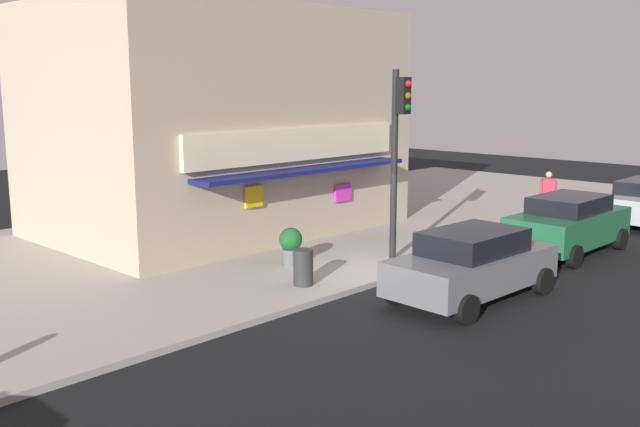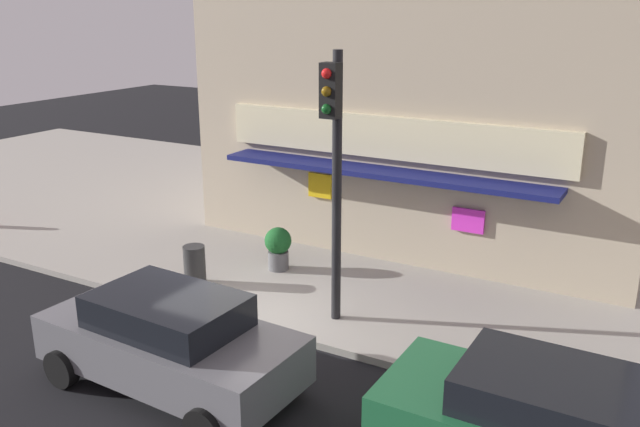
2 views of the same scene
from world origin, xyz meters
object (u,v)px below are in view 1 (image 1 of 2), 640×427
(pedestrian, at_px, (548,194))
(traffic_light, at_px, (398,140))
(trash_can, at_px, (303,267))
(parked_car_grey, at_px, (472,264))
(potted_plant_by_doorway, at_px, (291,244))
(parked_car_green, at_px, (568,223))

(pedestrian, bearing_deg, traffic_light, 176.84)
(trash_can, distance_m, parked_car_grey, 3.91)
(traffic_light, bearing_deg, parked_car_grey, -112.08)
(potted_plant_by_doorway, bearing_deg, parked_car_green, -32.59)
(traffic_light, relative_size, trash_can, 5.88)
(trash_can, bearing_deg, traffic_light, -1.33)
(parked_car_grey, bearing_deg, potted_plant_by_doorway, 102.25)
(parked_car_grey, height_order, parked_car_green, parked_car_green)
(trash_can, bearing_deg, potted_plant_by_doorway, 54.78)
(parked_car_grey, bearing_deg, pedestrian, 16.40)
(trash_can, distance_m, pedestrian, 11.44)
(traffic_light, distance_m, potted_plant_by_doorway, 3.94)
(traffic_light, distance_m, pedestrian, 8.29)
(trash_can, relative_size, parked_car_grey, 0.19)
(parked_car_green, bearing_deg, parked_car_grey, -175.87)
(potted_plant_by_doorway, bearing_deg, traffic_light, -35.72)
(potted_plant_by_doorway, bearing_deg, trash_can, -125.22)
(traffic_light, bearing_deg, pedestrian, -3.16)
(parked_car_grey, bearing_deg, trash_can, 123.90)
(traffic_light, xyz_separation_m, parked_car_grey, (-1.28, -3.16, -2.57))
(potted_plant_by_doorway, bearing_deg, pedestrian, -11.61)
(parked_car_grey, relative_size, parked_car_green, 1.01)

